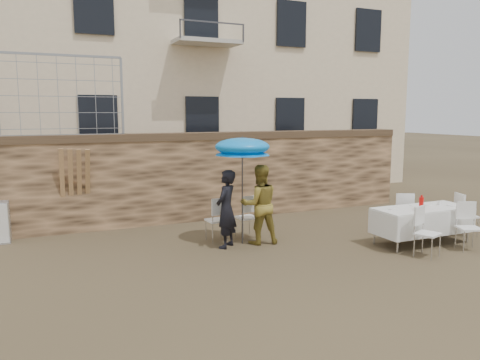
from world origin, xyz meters
name	(u,v)px	position (x,y,z in m)	size (l,w,h in m)	color
ground	(272,287)	(0.00, 0.00, 0.00)	(80.00, 80.00, 0.00)	brown
stone_wall	(181,178)	(0.00, 5.00, 1.10)	(13.00, 0.50, 2.20)	brown
chain_link_fence	(49,96)	(-3.00, 5.00, 3.10)	(3.20, 0.06, 1.80)	gray
man_suit	(226,209)	(0.16, 2.34, 0.80)	(0.58, 0.38, 1.60)	black
woman_dress	(259,204)	(0.91, 2.34, 0.84)	(0.81, 0.63, 1.67)	gold
umbrella	(242,150)	(0.56, 2.44, 1.98)	(1.18, 1.18, 2.10)	#3F3F44
couple_chair_left	(217,219)	(0.16, 2.89, 0.48)	(0.48, 0.48, 0.96)	white
couple_chair_right	(246,216)	(0.86, 2.89, 0.48)	(0.48, 0.48, 0.96)	white
banquet_table	(423,209)	(4.03, 0.96, 0.73)	(2.10, 0.85, 0.78)	silver
soda_bottle	(421,203)	(3.83, 0.81, 0.91)	(0.09, 0.09, 0.26)	red
table_chair_front_left	(428,232)	(3.43, 0.21, 0.48)	(0.48, 0.48, 0.96)	white
table_chair_front_right	(469,227)	(4.53, 0.21, 0.48)	(0.48, 0.48, 0.96)	white
table_chair_back	(402,213)	(4.23, 1.76, 0.48)	(0.48, 0.48, 0.96)	white
table_chair_side	(466,215)	(5.43, 1.06, 0.48)	(0.48, 0.48, 0.96)	white
wood_planks	(77,190)	(-2.53, 4.73, 1.00)	(0.70, 0.20, 2.00)	#A37749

